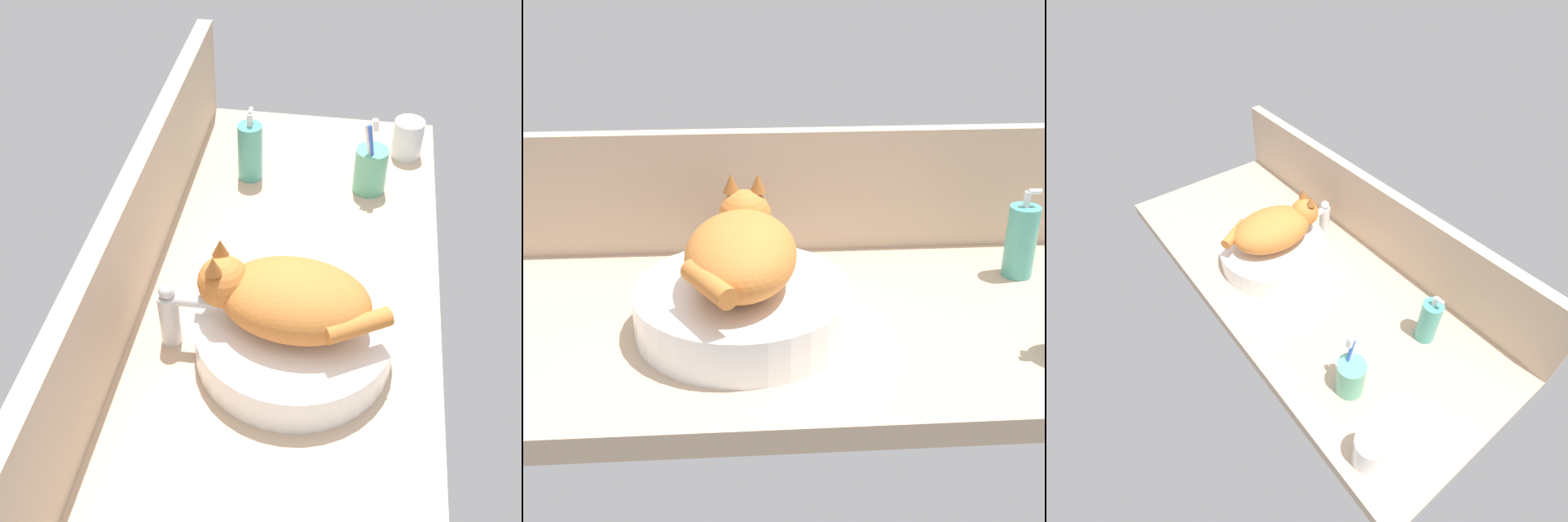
% 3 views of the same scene
% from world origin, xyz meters
% --- Properties ---
extents(ground_plane, '(1.35, 0.58, 0.04)m').
position_xyz_m(ground_plane, '(0.00, 0.00, -0.02)').
color(ground_plane, tan).
extents(backsplash_panel, '(1.35, 0.04, 0.24)m').
position_xyz_m(backsplash_panel, '(0.00, 0.27, 0.12)').
color(backsplash_panel, tan).
rests_on(backsplash_panel, ground_plane).
extents(sink_basin, '(0.34, 0.34, 0.07)m').
position_xyz_m(sink_basin, '(-0.10, -0.03, 0.04)').
color(sink_basin, white).
rests_on(sink_basin, ground_plane).
extents(cat, '(0.19, 0.32, 0.14)m').
position_xyz_m(cat, '(-0.10, -0.02, 0.13)').
color(cat, '#CC7533').
rests_on(cat, sink_basin).
extents(faucet, '(0.04, 0.12, 0.14)m').
position_xyz_m(faucet, '(-0.11, 0.17, 0.07)').
color(faucet, silver).
rests_on(faucet, ground_plane).
extents(soap_dispenser, '(0.05, 0.05, 0.17)m').
position_xyz_m(soap_dispenser, '(0.40, 0.12, 0.07)').
color(soap_dispenser, teal).
rests_on(soap_dispenser, ground_plane).
extents(toothbrush_cup, '(0.07, 0.07, 0.19)m').
position_xyz_m(toothbrush_cup, '(0.39, -0.14, 0.05)').
color(toothbrush_cup, '#5BB28E').
rests_on(toothbrush_cup, ground_plane).
extents(water_glass, '(0.07, 0.07, 0.09)m').
position_xyz_m(water_glass, '(0.54, -0.22, 0.04)').
color(water_glass, white).
rests_on(water_glass, ground_plane).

